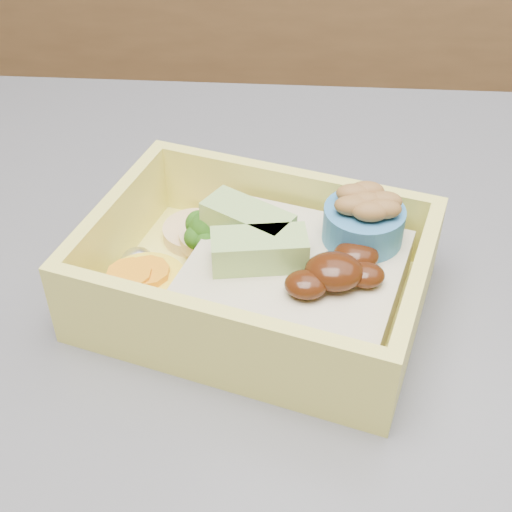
{
  "coord_description": "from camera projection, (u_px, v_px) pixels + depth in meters",
  "views": [
    {
      "loc": [
        0.1,
        -0.32,
        1.24
      ],
      "look_at": [
        0.08,
        0.01,
        0.96
      ],
      "focal_mm": 50.0,
      "sensor_mm": 36.0,
      "label": 1
    }
  ],
  "objects": [
    {
      "name": "bento_box",
      "position": [
        268.0,
        272.0,
        0.44
      ],
      "size": [
        0.24,
        0.2,
        0.08
      ],
      "rotation": [
        0.0,
        0.0,
        -0.28
      ],
      "color": "#F3E964",
      "rests_on": "island"
    }
  ]
}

